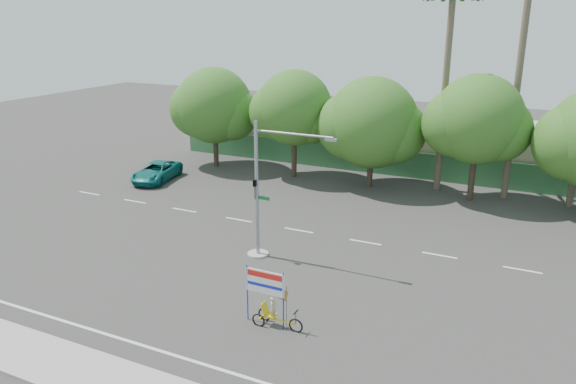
% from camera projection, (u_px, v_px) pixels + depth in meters
% --- Properties ---
extents(ground, '(120.00, 120.00, 0.00)m').
position_uv_depth(ground, '(264.00, 299.00, 24.59)').
color(ground, '#33302D').
rests_on(ground, ground).
extents(fence, '(38.00, 0.08, 2.00)m').
position_uv_depth(fence, '(397.00, 163.00, 42.73)').
color(fence, '#336B3D').
rests_on(fence, ground).
extents(building_left, '(12.00, 8.00, 4.00)m').
position_uv_depth(building_left, '(302.00, 129.00, 50.41)').
color(building_left, '#B5A890').
rests_on(building_left, ground).
extents(building_right, '(14.00, 8.00, 3.60)m').
position_uv_depth(building_right, '(515.00, 151.00, 43.04)').
color(building_right, '#B5A890').
rests_on(building_right, ground).
extents(tree_far_left, '(7.14, 6.00, 7.96)m').
position_uv_depth(tree_far_left, '(214.00, 108.00, 44.38)').
color(tree_far_left, '#473828').
rests_on(tree_far_left, ground).
extents(tree_left, '(6.66, 5.60, 8.07)m').
position_uv_depth(tree_left, '(294.00, 111.00, 41.40)').
color(tree_left, '#473828').
rests_on(tree_left, ground).
extents(tree_center, '(7.62, 6.40, 7.85)m').
position_uv_depth(tree_center, '(371.00, 125.00, 39.10)').
color(tree_center, '#473828').
rests_on(tree_center, ground).
extents(tree_right, '(6.90, 5.80, 8.36)m').
position_uv_depth(tree_right, '(477.00, 122.00, 35.97)').
color(tree_right, '#473828').
rests_on(tree_right, ground).
extents(palm_tall, '(3.73, 3.79, 17.45)m').
position_uv_depth(palm_tall, '(523.00, 38.00, 34.81)').
color(palm_tall, '#70604C').
rests_on(palm_tall, ground).
extents(palm_short, '(3.73, 3.79, 14.45)m').
position_uv_depth(palm_short, '(447.00, 62.00, 37.16)').
color(palm_short, '#70604C').
rests_on(palm_short, ground).
extents(traffic_signal, '(4.72, 1.10, 7.00)m').
position_uv_depth(traffic_signal, '(262.00, 202.00, 28.02)').
color(traffic_signal, gray).
rests_on(traffic_signal, ground).
extents(trike_billboard, '(2.51, 0.57, 2.47)m').
position_uv_depth(trike_billboard, '(270.00, 303.00, 22.21)').
color(trike_billboard, black).
rests_on(trike_billboard, ground).
extents(pickup_truck, '(3.09, 5.20, 1.35)m').
position_uv_depth(pickup_truck, '(157.00, 172.00, 41.69)').
color(pickup_truck, '#0F6966').
rests_on(pickup_truck, ground).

